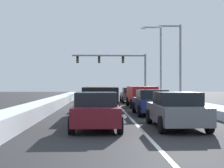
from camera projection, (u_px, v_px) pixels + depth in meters
ground_plane at (124, 111)px, 22.65m from camera, size 120.00×120.00×0.00m
lane_stripe_between_right_lane_and_center_lane at (120, 107)px, 26.60m from camera, size 0.14×43.46×0.01m
snow_bank_right_shoulder at (184, 104)px, 26.81m from camera, size 1.87×43.46×0.48m
snow_bank_left_shoulder at (55, 102)px, 26.39m from camera, size 1.31×43.46×0.74m
sedan_gray_right_lane_nearest at (176, 110)px, 13.60m from camera, size 2.00×4.50×1.51m
sedan_navy_right_lane_second at (151, 102)px, 19.70m from camera, size 2.00×4.50×1.51m
suv_red_right_lane_third at (141, 94)px, 26.37m from camera, size 2.16×4.90×1.67m
sedan_charcoal_right_lane_fourth at (131, 95)px, 33.06m from camera, size 2.00×4.50×1.51m
sedan_maroon_center_lane_nearest at (96, 110)px, 13.45m from camera, size 2.00×4.50×1.51m
suv_black_center_lane_second at (100, 98)px, 19.53m from camera, size 2.16×4.90×1.67m
suv_tan_center_lane_third at (100, 95)px, 25.93m from camera, size 2.16×4.90×1.67m
sedan_green_center_lane_fourth at (98, 95)px, 32.75m from camera, size 2.00×4.50×1.51m
traffic_light_gantry at (119, 64)px, 46.38m from camera, size 10.60×0.47×6.20m
street_lamp_right_mid at (177, 56)px, 32.77m from camera, size 2.66×0.36×7.86m
street_lamp_right_far at (158, 56)px, 40.65m from camera, size 2.66×0.36×9.12m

